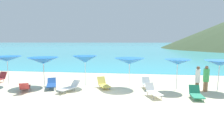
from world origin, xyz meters
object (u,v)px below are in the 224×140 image
Objects in this scene: lounge_chair_10 at (69,87)px; beachgoer_1 at (206,78)px; beachgoer_0 at (198,78)px; lounge_chair_0 at (103,84)px; umbrella_4 at (85,59)px; umbrella_6 at (178,62)px; lounge_chair_3 at (148,84)px; umbrella_3 at (43,61)px; lounge_chair_5 at (51,84)px; lounge_chair_1 at (25,87)px; umbrella_5 at (129,61)px; lounge_chair_8 at (196,94)px; umbrella_2 at (7,59)px; umbrella_7 at (220,63)px; lounge_chair_11 at (153,91)px.

beachgoer_1 is at bearing 32.81° from lounge_chair_10.
lounge_chair_0 is at bearing -44.93° from beachgoer_0.
umbrella_4 is 2.48m from lounge_chair_10.
umbrella_6 reaches higher than lounge_chair_3.
lounge_chair_10 is 8.32m from beachgoer_0.
umbrella_4 is at bearing 5.13° from umbrella_3.
lounge_chair_5 is 1.73m from lounge_chair_10.
lounge_chair_5 is at bearing -41.07° from beachgoer_0.
umbrella_6 reaches higher than lounge_chair_1.
umbrella_5 reaches higher than umbrella_6.
lounge_chair_10 is (-3.85, -1.86, -1.58)m from umbrella_5.
lounge_chair_8 is 1.55m from beachgoer_0.
umbrella_3 is 3.10m from umbrella_4.
umbrella_4 reaches higher than beachgoer_0.
umbrella_2 reaches higher than beachgoer_1.
umbrella_6 is 7.42m from lounge_chair_10.
umbrella_4 reaches higher than beachgoer_1.
umbrella_7 is 1.10× the size of lounge_chair_5.
umbrella_5 is at bearing 2.87° from umbrella_4.
lounge_chair_0 is at bearing 0.00° from umbrella_2.
lounge_chair_10 is 1.01× the size of beachgoer_0.
lounge_chair_0 is 6.01m from lounge_chair_8.
beachgoer_1 is at bearing -20.30° from lounge_chair_5.
umbrella_2 is 9.05m from umbrella_5.
umbrella_5 is (3.22, 0.16, -0.11)m from umbrella_4.
beachgoer_1 is (10.47, 0.47, 0.59)m from lounge_chair_5.
umbrella_2 is at bearing -174.80° from umbrella_3.
beachgoer_0 is (-1.58, -0.83, -0.92)m from umbrella_7.
umbrella_7 is at bearing -0.33° from umbrella_4.
beachgoer_0 is (4.41, -1.04, -0.95)m from umbrella_5.
umbrella_3 is 1.33× the size of beachgoer_0.
umbrella_3 reaches higher than lounge_chair_8.
umbrella_6 is 1.29× the size of lounge_chair_1.
lounge_chair_11 is (3.31, -1.65, 0.02)m from lounge_chair_0.
lounge_chair_0 is 0.91× the size of lounge_chair_10.
umbrella_4 reaches higher than umbrella_6.
umbrella_5 is 2.47m from lounge_chair_0.
umbrella_6 is at bearing -69.65° from beachgoer_0.
lounge_chair_8 is 0.79× the size of beachgoer_1.
umbrella_6 is 1.20× the size of lounge_chair_10.
umbrella_3 is 1.69× the size of lounge_chair_8.
lounge_chair_8 is at bearing -44.08° from lounge_chair_0.
umbrella_2 is at bearing -175.66° from umbrella_5.
lounge_chair_11 reaches higher than lounge_chair_8.
lounge_chair_0 is (-1.78, -0.69, -1.57)m from umbrella_5.
umbrella_7 is 1.50× the size of lounge_chair_8.
lounge_chair_10 is (1.57, -0.72, -0.01)m from lounge_chair_5.
lounge_chair_1 is at bearing -148.99° from umbrella_4.
lounge_chair_10 is (-0.63, -1.70, -1.70)m from umbrella_4.
umbrella_7 is 2.01m from beachgoer_0.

